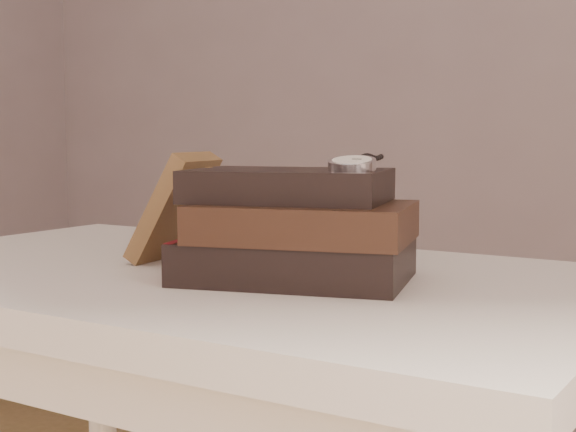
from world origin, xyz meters
The scene contains 5 objects.
table centered at (0.00, 0.35, 0.66)m, with size 1.00×0.60×0.75m.
book_stack centered at (0.13, 0.33, 0.81)m, with size 0.30×0.24×0.13m.
journal centered at (-0.08, 0.36, 0.82)m, with size 0.02×0.10×0.16m, color #4A321C.
pocket_watch centered at (0.20, 0.34, 0.89)m, with size 0.07×0.16×0.02m.
eyeglasses centered at (0.02, 0.39, 0.82)m, with size 0.14×0.15×0.05m.
Camera 1 is at (0.63, -0.49, 0.92)m, focal length 52.00 mm.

